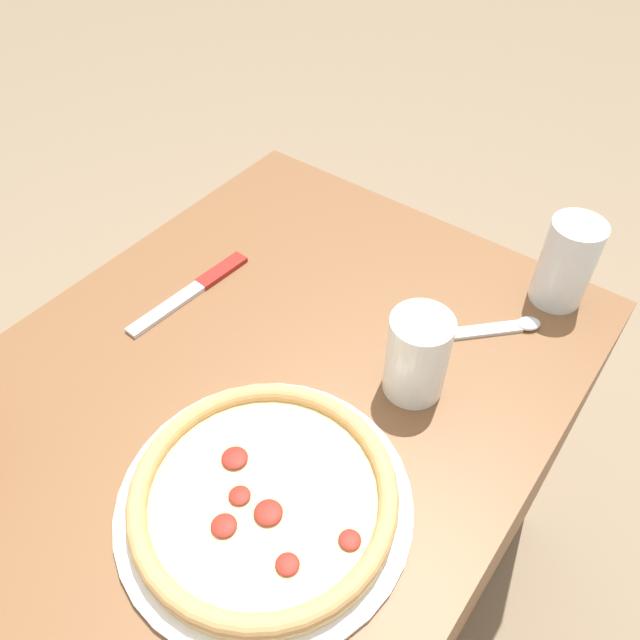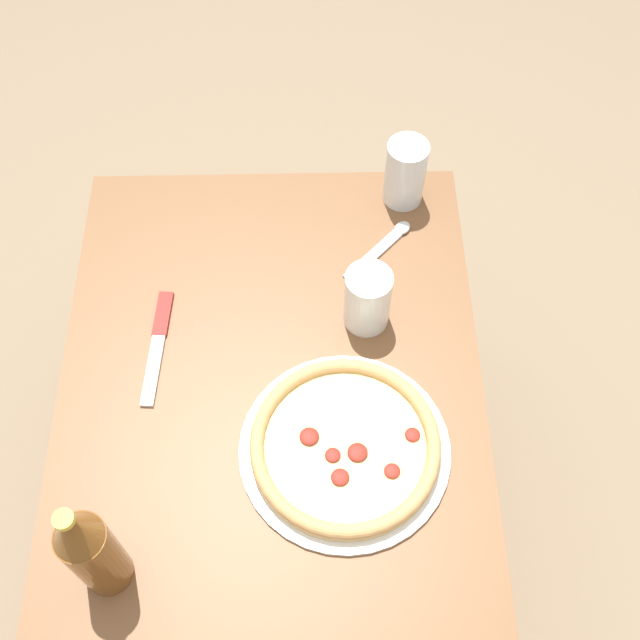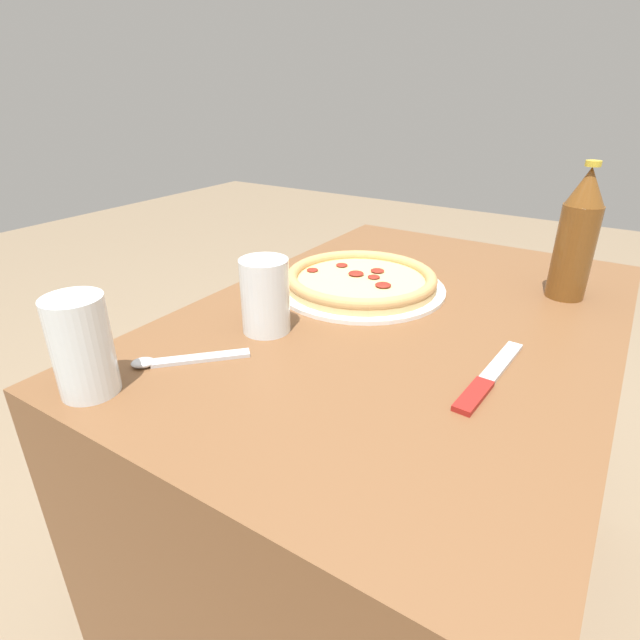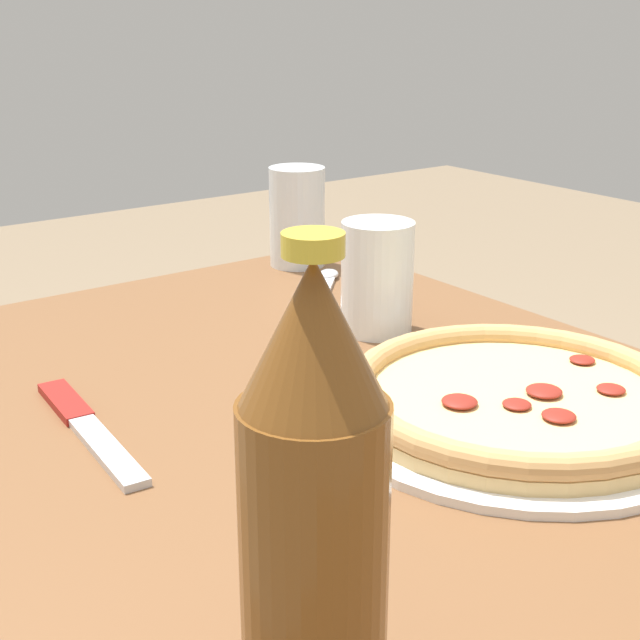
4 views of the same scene
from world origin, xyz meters
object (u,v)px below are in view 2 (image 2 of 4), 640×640
(glass_red_wine, at_px, (367,300))
(pizza_margherita, at_px, (345,446))
(spoon, at_px, (385,244))
(knife, at_px, (158,342))
(glass_iced_tea, at_px, (405,175))
(beer_bottle, at_px, (90,549))

(glass_red_wine, bearing_deg, pizza_margherita, 169.52)
(pizza_margherita, xyz_separation_m, glass_red_wine, (0.25, -0.05, 0.04))
(spoon, bearing_deg, knife, 116.33)
(pizza_margherita, height_order, glass_iced_tea, glass_iced_tea)
(beer_bottle, relative_size, spoon, 1.82)
(glass_iced_tea, height_order, spoon, glass_iced_tea)
(pizza_margherita, relative_size, beer_bottle, 1.32)
(glass_red_wine, distance_m, knife, 0.37)
(pizza_margherita, height_order, knife, pizza_margherita)
(glass_iced_tea, bearing_deg, knife, 125.51)
(glass_iced_tea, relative_size, spoon, 0.97)
(knife, distance_m, spoon, 0.45)
(knife, bearing_deg, pizza_margherita, -123.09)
(glass_iced_tea, xyz_separation_m, beer_bottle, (-0.70, 0.48, 0.06))
(pizza_margherita, height_order, beer_bottle, beer_bottle)
(knife, bearing_deg, glass_red_wine, -83.26)
(pizza_margherita, bearing_deg, glass_red_wine, -10.48)
(glass_iced_tea, relative_size, knife, 0.61)
(glass_iced_tea, xyz_separation_m, knife, (-0.32, 0.44, -0.06))
(glass_red_wine, distance_m, beer_bottle, 0.59)
(glass_iced_tea, relative_size, beer_bottle, 0.54)
(beer_bottle, distance_m, spoon, 0.74)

